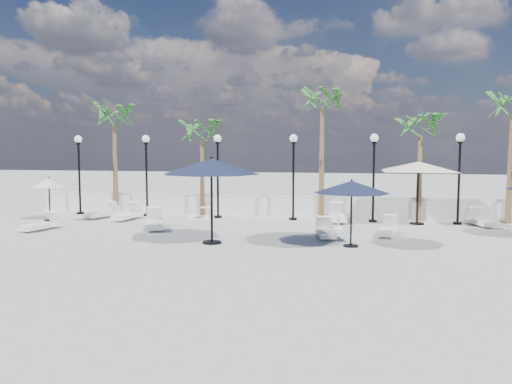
% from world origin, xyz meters
% --- Properties ---
extents(ground, '(100.00, 100.00, 0.00)m').
position_xyz_m(ground, '(0.00, 0.00, 0.00)').
color(ground, '#999894').
rests_on(ground, ground).
extents(balustrade, '(26.00, 0.30, 1.01)m').
position_xyz_m(balustrade, '(0.00, 7.50, 0.47)').
color(balustrade, silver).
rests_on(balustrade, ground).
extents(lamppost_0, '(0.36, 0.36, 3.84)m').
position_xyz_m(lamppost_0, '(-10.50, 6.50, 2.49)').
color(lamppost_0, black).
rests_on(lamppost_0, ground).
extents(lamppost_1, '(0.36, 0.36, 3.84)m').
position_xyz_m(lamppost_1, '(-7.00, 6.50, 2.49)').
color(lamppost_1, black).
rests_on(lamppost_1, ground).
extents(lamppost_2, '(0.36, 0.36, 3.84)m').
position_xyz_m(lamppost_2, '(-3.50, 6.50, 2.49)').
color(lamppost_2, black).
rests_on(lamppost_2, ground).
extents(lamppost_3, '(0.36, 0.36, 3.84)m').
position_xyz_m(lamppost_3, '(0.00, 6.50, 2.49)').
color(lamppost_3, black).
rests_on(lamppost_3, ground).
extents(lamppost_4, '(0.36, 0.36, 3.84)m').
position_xyz_m(lamppost_4, '(3.50, 6.50, 2.49)').
color(lamppost_4, black).
rests_on(lamppost_4, ground).
extents(lamppost_5, '(0.36, 0.36, 3.84)m').
position_xyz_m(lamppost_5, '(7.00, 6.50, 2.49)').
color(lamppost_5, black).
rests_on(lamppost_5, ground).
extents(palm_0, '(2.60, 2.60, 5.50)m').
position_xyz_m(palm_0, '(-9.00, 7.30, 4.53)').
color(palm_0, brown).
rests_on(palm_0, ground).
extents(palm_1, '(2.60, 2.60, 4.70)m').
position_xyz_m(palm_1, '(-4.50, 7.30, 3.75)').
color(palm_1, brown).
rests_on(palm_1, ground).
extents(palm_2, '(2.60, 2.60, 6.10)m').
position_xyz_m(palm_2, '(1.20, 7.30, 5.12)').
color(palm_2, brown).
rests_on(palm_2, ground).
extents(palm_3, '(2.60, 2.60, 4.90)m').
position_xyz_m(palm_3, '(5.50, 7.30, 3.95)').
color(palm_3, brown).
rests_on(palm_3, ground).
extents(lounger_0, '(1.18, 1.82, 0.65)m').
position_xyz_m(lounger_0, '(-8.72, 5.44, 0.22)').
color(lounger_0, silver).
rests_on(lounger_0, ground).
extents(lounger_1, '(0.91, 1.74, 0.62)m').
position_xyz_m(lounger_1, '(-9.40, 1.70, 0.21)').
color(lounger_1, silver).
rests_on(lounger_1, ground).
extents(lounger_2, '(0.80, 1.88, 0.68)m').
position_xyz_m(lounger_2, '(-7.32, 5.03, 0.23)').
color(lounger_2, silver).
rests_on(lounger_2, ground).
extents(lounger_3, '(1.32, 2.07, 0.74)m').
position_xyz_m(lounger_3, '(-5.11, 2.82, 0.25)').
color(lounger_3, silver).
rests_on(lounger_3, ground).
extents(lounger_4, '(0.88, 1.78, 0.64)m').
position_xyz_m(lounger_4, '(1.69, 2.25, 0.21)').
color(lounger_4, silver).
rests_on(lounger_4, ground).
extents(lounger_5, '(0.86, 1.99, 0.72)m').
position_xyz_m(lounger_5, '(1.99, 6.22, 0.24)').
color(lounger_5, silver).
rests_on(lounger_5, ground).
extents(lounger_6, '(0.96, 1.82, 0.65)m').
position_xyz_m(lounger_6, '(7.84, 6.22, 0.22)').
color(lounger_6, silver).
rests_on(lounger_6, ground).
extents(lounger_7, '(0.89, 1.80, 0.65)m').
position_xyz_m(lounger_7, '(3.92, 3.11, 0.22)').
color(lounger_7, silver).
rests_on(lounger_7, ground).
extents(side_table_0, '(0.54, 0.54, 0.53)m').
position_xyz_m(side_table_0, '(-3.97, 6.20, 0.32)').
color(side_table_0, silver).
rests_on(side_table_0, ground).
extents(side_table_1, '(0.48, 0.48, 0.47)m').
position_xyz_m(side_table_1, '(-4.74, 6.20, 0.28)').
color(side_table_1, silver).
rests_on(side_table_1, ground).
extents(side_table_2, '(0.53, 0.53, 0.52)m').
position_xyz_m(side_table_2, '(2.07, 4.47, 0.31)').
color(side_table_2, silver).
rests_on(side_table_2, ground).
extents(parasol_navy_left, '(3.33, 3.33, 2.94)m').
position_xyz_m(parasol_navy_left, '(-2.02, 0.40, 2.59)').
color(parasol_navy_left, black).
rests_on(parasol_navy_left, ground).
extents(parasol_navy_mid, '(2.47, 2.47, 2.22)m').
position_xyz_m(parasol_navy_mid, '(2.60, 0.75, 1.95)').
color(parasol_navy_mid, black).
rests_on(parasol_navy_mid, ground).
extents(parasol_cream_sq_a, '(5.81, 5.81, 2.85)m').
position_xyz_m(parasol_cream_sq_a, '(5.32, 6.20, 2.64)').
color(parasol_cream_sq_a, black).
rests_on(parasol_cream_sq_a, ground).
extents(parasol_cream_small, '(1.59, 1.59, 1.95)m').
position_xyz_m(parasol_cream_small, '(-10.63, 4.20, 1.67)').
color(parasol_cream_small, black).
rests_on(parasol_cream_small, ground).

